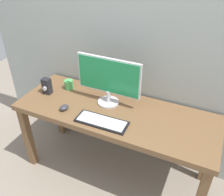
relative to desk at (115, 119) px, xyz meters
name	(u,v)px	position (x,y,z in m)	size (l,w,h in m)	color
ground_plane	(115,170)	(0.00, 0.00, -0.66)	(6.00, 6.00, 0.00)	gray
wall_back	(135,10)	(0.00, 0.36, 0.84)	(3.05, 0.04, 3.00)	#9EA8A3
desk	(115,119)	(0.00, 0.00, 0.00)	(1.73, 0.63, 0.75)	brown
monitor	(109,79)	(-0.10, 0.09, 0.33)	(0.57, 0.19, 0.43)	silver
keyboard_primary	(102,122)	(-0.03, -0.19, 0.10)	(0.43, 0.17, 0.02)	black
mouse	(64,108)	(-0.40, -0.17, 0.11)	(0.06, 0.09, 0.04)	#333338
audio_controller	(47,86)	(-0.69, -0.02, 0.17)	(0.08, 0.07, 0.15)	#232328
coffee_mug	(69,85)	(-0.55, 0.14, 0.14)	(0.08, 0.08, 0.09)	#4CB259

